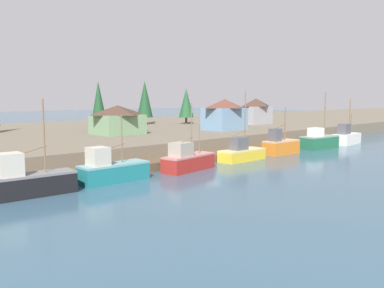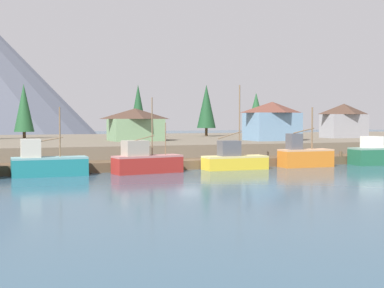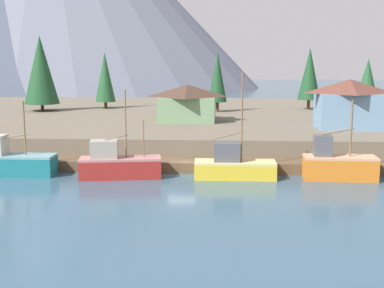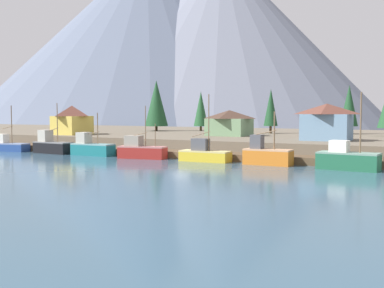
{
  "view_description": "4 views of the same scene",
  "coord_description": "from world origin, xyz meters",
  "views": [
    {
      "loc": [
        -36.13,
        -35.38,
        8.36
      ],
      "look_at": [
        0.66,
        3.91,
        2.11
      ],
      "focal_mm": 37.39,
      "sensor_mm": 36.0,
      "label": 1
    },
    {
      "loc": [
        -20.14,
        -53.92,
        5.35
      ],
      "look_at": [
        0.95,
        1.66,
        2.74
      ],
      "focal_mm": 49.44,
      "sensor_mm": 36.0,
      "label": 2
    },
    {
      "loc": [
        3.77,
        -46.85,
        10.43
      ],
      "look_at": [
        0.88,
        1.45,
        2.54
      ],
      "focal_mm": 49.18,
      "sensor_mm": 36.0,
      "label": 3
    },
    {
      "loc": [
        34.73,
        -61.63,
        7.0
      ],
      "look_at": [
        0.16,
        3.54,
        1.99
      ],
      "focal_mm": 45.64,
      "sensor_mm": 36.0,
      "label": 4
    }
  ],
  "objects": [
    {
      "name": "conifer_near_left",
      "position": [
        -23.86,
        31.72,
        8.74
      ],
      "size": [
        5.24,
        5.24,
        11.38
      ],
      "color": "#4C3823",
      "rests_on": "shoreline_bank"
    },
    {
      "name": "fishing_boat_red",
      "position": [
        -5.5,
        -1.89,
        1.23
      ],
      "size": [
        7.38,
        3.44,
        7.76
      ],
      "rotation": [
        0.0,
        0.0,
        0.16
      ],
      "color": "maroon",
      "rests_on": "ground_plane"
    },
    {
      "name": "house_blue",
      "position": [
        18.02,
        13.79,
        5.37
      ],
      "size": [
        7.37,
        5.66,
        5.62
      ],
      "color": "#6689A8",
      "rests_on": "shoreline_bank"
    },
    {
      "name": "conifer_mid_left",
      "position": [
        17.17,
        36.86,
        8.04
      ],
      "size": [
        3.49,
        3.49,
        9.57
      ],
      "color": "#4C3823",
      "rests_on": "shoreline_bank"
    },
    {
      "name": "fishing_boat_yellow",
      "position": [
        4.72,
        -1.41,
        1.06
      ],
      "size": [
        7.12,
        2.57,
        9.28
      ],
      "rotation": [
        0.0,
        0.0,
        0.01
      ],
      "color": "gold",
      "rests_on": "ground_plane"
    },
    {
      "name": "house_green",
      "position": [
        -0.84,
        19.93,
        4.87
      ],
      "size": [
        7.43,
        6.6,
        4.65
      ],
      "color": "#6B8E66",
      "rests_on": "shoreline_bank"
    },
    {
      "name": "fishing_boat_orange",
      "position": [
        13.77,
        -1.38,
        1.27
      ],
      "size": [
        6.25,
        2.52,
        6.94
      ],
      "rotation": [
        0.0,
        0.0,
        -0.02
      ],
      "color": "#CC6B1E",
      "rests_on": "ground_plane"
    },
    {
      "name": "fishing_boat_teal",
      "position": [
        -15.22,
        -1.35,
        1.23
      ],
      "size": [
        7.11,
        2.45,
        6.7
      ],
      "rotation": [
        0.0,
        0.0,
        0.01
      ],
      "color": "#196B70",
      "rests_on": "ground_plane"
    },
    {
      "name": "conifer_back_left",
      "position": [
        2.86,
        32.13,
        7.69
      ],
      "size": [
        2.81,
        2.81,
        8.94
      ],
      "color": "#4C3823",
      "rests_on": "shoreline_bank"
    },
    {
      "name": "shoreline_bank",
      "position": [
        0.0,
        32.0,
        1.25
      ],
      "size": [
        400.0,
        56.0,
        2.5
      ],
      "primitive_type": "cube",
      "color": "#665B4C",
      "rests_on": "ground_plane"
    },
    {
      "name": "conifer_near_right",
      "position": [
        -15.18,
        36.72,
        7.48
      ],
      "size": [
        3.23,
        3.23,
        8.92
      ],
      "color": "#4C3823",
      "rests_on": "shoreline_bank"
    },
    {
      "name": "ground_plane",
      "position": [
        0.0,
        20.0,
        -0.5
      ],
      "size": [
        400.0,
        400.0,
        1.0
      ],
      "primitive_type": "cube",
      "color": "#335166"
    },
    {
      "name": "conifer_mid_right",
      "position": [
        24.71,
        31.51,
        7.19
      ],
      "size": [
        3.34,
        3.34,
        7.96
      ],
      "color": "#4C3823",
      "rests_on": "shoreline_bank"
    },
    {
      "name": "dock",
      "position": [
        0.0,
        1.99,
        0.5
      ],
      "size": [
        80.0,
        4.0,
        1.6
      ],
      "color": "brown",
      "rests_on": "ground_plane"
    }
  ]
}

